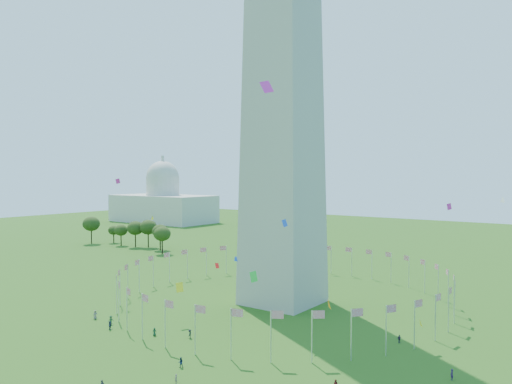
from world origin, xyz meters
TOP-DOWN VIEW (x-y plane):
  - ground at (0.00, 0.00)m, footprint 600.00×600.00m
  - flag_ring at (-0.00, 50.00)m, footprint 80.24×80.24m
  - capitol_building at (-180.00, 180.00)m, footprint 70.00×35.00m
  - crowd at (7.74, -0.27)m, footprint 73.63×76.11m
  - kites_aloft at (11.36, 24.83)m, footprint 115.44×69.14m
  - tree_line_west at (-104.81, 90.52)m, footprint 55.78×16.05m

SIDE VIEW (x-z plane):
  - ground at x=0.00m, z-range 0.00..0.00m
  - crowd at x=7.74m, z-range -0.12..1.84m
  - flag_ring at x=0.00m, z-range 0.00..9.00m
  - tree_line_west at x=-104.81m, z-range -0.60..11.66m
  - kites_aloft at x=11.36m, z-range -2.78..36.62m
  - capitol_building at x=-180.00m, z-range 0.00..46.00m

